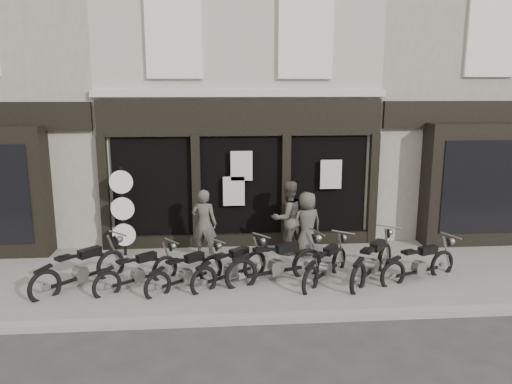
{
  "coord_description": "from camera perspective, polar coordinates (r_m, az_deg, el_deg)",
  "views": [
    {
      "loc": [
        -0.62,
        -9.63,
        4.21
      ],
      "look_at": [
        0.27,
        1.6,
        1.82
      ],
      "focal_mm": 35.0,
      "sensor_mm": 36.0,
      "label": 1
    }
  ],
  "objects": [
    {
      "name": "ground_plane",
      "position": [
        10.53,
        -0.8,
        -11.62
      ],
      "size": [
        90.0,
        90.0,
        0.0
      ],
      "primitive_type": "plane",
      "color": "#2D2B28",
      "rests_on": "ground"
    },
    {
      "name": "pavement",
      "position": [
        11.33,
        -1.11,
        -9.52
      ],
      "size": [
        30.0,
        4.2,
        0.12
      ],
      "primitive_type": "cube",
      "color": "slate",
      "rests_on": "ground_plane"
    },
    {
      "name": "kerb",
      "position": [
        9.37,
        -0.29,
        -14.31
      ],
      "size": [
        30.0,
        0.25,
        0.13
      ],
      "primitive_type": "cube",
      "color": "gray",
      "rests_on": "ground_plane"
    },
    {
      "name": "central_building",
      "position": [
        15.59,
        -2.31,
        11.48
      ],
      "size": [
        7.3,
        6.22,
        8.34
      ],
      "color": "#A5A18E",
      "rests_on": "ground"
    },
    {
      "name": "neighbour_left",
      "position": [
        16.55,
        -25.24,
        10.26
      ],
      "size": [
        5.6,
        6.73,
        8.34
      ],
      "color": "gray",
      "rests_on": "ground"
    },
    {
      "name": "neighbour_right",
      "position": [
        17.02,
        20.0,
        10.69
      ],
      "size": [
        5.6,
        6.73,
        8.34
      ],
      "color": "gray",
      "rests_on": "ground"
    },
    {
      "name": "motorcycle_0",
      "position": [
        11.13,
        -19.41,
        -8.63
      ],
      "size": [
        1.72,
        1.78,
        1.07
      ],
      "rotation": [
        0.0,
        0.0,
        0.81
      ],
      "color": "black",
      "rests_on": "ground"
    },
    {
      "name": "motorcycle_1",
      "position": [
        10.82,
        -13.33,
        -9.13
      ],
      "size": [
        1.68,
        1.39,
        0.94
      ],
      "rotation": [
        0.0,
        0.0,
        0.66
      ],
      "color": "black",
      "rests_on": "ground"
    },
    {
      "name": "motorcycle_2",
      "position": [
        10.62,
        -7.97,
        -9.32
      ],
      "size": [
        1.66,
        1.44,
        0.95
      ],
      "rotation": [
        0.0,
        0.0,
        0.69
      ],
      "color": "black",
      "rests_on": "ground"
    },
    {
      "name": "motorcycle_3",
      "position": [
        10.74,
        -2.85,
        -8.87
      ],
      "size": [
        1.75,
        1.49,
        0.99
      ],
      "rotation": [
        0.0,
        0.0,
        0.67
      ],
      "color": "black",
      "rests_on": "ground"
    },
    {
      "name": "motorcycle_4",
      "position": [
        10.81,
        2.34,
        -8.47
      ],
      "size": [
        2.21,
        1.1,
        1.11
      ],
      "rotation": [
        0.0,
        0.0,
        0.35
      ],
      "color": "black",
      "rests_on": "ground"
    },
    {
      "name": "motorcycle_5",
      "position": [
        10.96,
        7.98,
        -8.55
      ],
      "size": [
        1.46,
        1.75,
        0.98
      ],
      "rotation": [
        0.0,
        0.0,
        0.91
      ],
      "color": "black",
      "rests_on": "ground"
    },
    {
      "name": "motorcycle_6",
      "position": [
        11.2,
        13.17,
        -8.09
      ],
      "size": [
        1.62,
        1.91,
        1.08
      ],
      "rotation": [
        0.0,
        0.0,
        0.9
      ],
      "color": "black",
      "rests_on": "ground"
    },
    {
      "name": "motorcycle_7",
      "position": [
        11.45,
        18.14,
        -8.11
      ],
      "size": [
        1.96,
        1.06,
        1.0
      ],
      "rotation": [
        0.0,
        0.0,
        0.39
      ],
      "color": "black",
      "rests_on": "ground"
    },
    {
      "name": "man_left",
      "position": [
        12.13,
        -5.94,
        -3.62
      ],
      "size": [
        0.7,
        0.55,
        1.69
      ],
      "primitive_type": "imported",
      "rotation": [
        0.0,
        0.0,
        2.88
      ],
      "color": "#47423A",
      "rests_on": "pavement"
    },
    {
      "name": "man_centre",
      "position": [
        12.34,
        3.67,
        -2.95
      ],
      "size": [
        1.1,
        1.0,
        1.84
      ],
      "primitive_type": "imported",
      "rotation": [
        0.0,
        0.0,
        3.56
      ],
      "color": "#474139",
      "rests_on": "pavement"
    },
    {
      "name": "man_right",
      "position": [
        12.28,
        5.82,
        -3.65
      ],
      "size": [
        0.9,
        0.73,
        1.6
      ],
      "primitive_type": "imported",
      "rotation": [
        0.0,
        0.0,
        3.47
      ],
      "color": "#423D37",
      "rests_on": "pavement"
    },
    {
      "name": "advert_sign_post",
      "position": [
        12.56,
        -14.94,
        -2.64
      ],
      "size": [
        0.57,
        0.36,
        2.33
      ],
      "rotation": [
        0.0,
        0.0,
        0.0
      ],
      "color": "black",
      "rests_on": "ground"
    }
  ]
}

